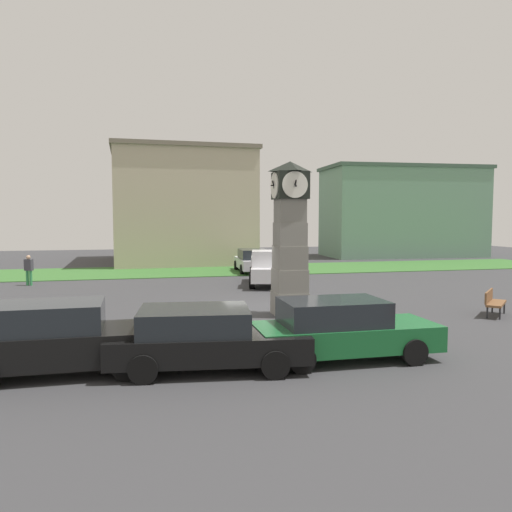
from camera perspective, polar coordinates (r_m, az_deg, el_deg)
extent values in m
plane|color=#38383A|center=(19.49, -0.22, -6.00)|extent=(76.76, 76.76, 0.00)
cube|color=gray|center=(18.21, 3.86, -5.42)|extent=(1.16, 1.16, 0.84)
cube|color=gray|center=(18.08, 3.87, -2.81)|extent=(1.11, 1.11, 0.84)
cube|color=gray|center=(18.00, 3.88, -0.17)|extent=(1.06, 1.06, 0.84)
cube|color=gray|center=(17.95, 3.90, 2.49)|extent=(1.01, 1.01, 0.84)
cube|color=gray|center=(17.94, 3.91, 5.15)|extent=(0.96, 0.96, 0.84)
cube|color=black|center=(17.98, 3.93, 8.03)|extent=(1.12, 1.12, 0.97)
cylinder|color=white|center=(18.53, 3.41, 7.92)|extent=(0.92, 0.04, 0.92)
cube|color=black|center=(18.56, 3.38, 7.92)|extent=(0.06, 0.07, 0.21)
cube|color=black|center=(18.56, 3.38, 7.92)|extent=(0.04, 0.21, 0.32)
cylinder|color=white|center=(17.42, 4.48, 8.14)|extent=(0.92, 0.04, 0.92)
cube|color=black|center=(17.39, 4.51, 8.15)|extent=(0.06, 0.19, 0.15)
cube|color=black|center=(17.39, 4.51, 8.15)|extent=(0.04, 0.22, 0.31)
cylinder|color=white|center=(18.15, 5.70, 7.98)|extent=(0.04, 0.92, 0.92)
cube|color=black|center=(18.16, 5.79, 7.98)|extent=(0.10, 0.06, 0.21)
cube|color=black|center=(18.16, 5.79, 7.98)|extent=(0.23, 0.04, 0.31)
cylinder|color=white|center=(17.82, 2.12, 8.07)|extent=(0.04, 0.92, 0.92)
cube|color=black|center=(17.81, 2.03, 8.07)|extent=(0.21, 0.06, 0.05)
cube|color=black|center=(17.81, 2.03, 8.07)|extent=(0.12, 0.04, 0.34)
pyramid|color=black|center=(18.03, 3.94, 10.16)|extent=(1.18, 1.18, 0.37)
cylinder|color=#333338|center=(16.45, 8.38, -6.61)|extent=(0.22, 0.22, 0.79)
sphere|color=#333338|center=(16.38, 8.40, -5.15)|extent=(0.19, 0.19, 0.19)
cylinder|color=maroon|center=(15.15, 7.38, -7.55)|extent=(0.31, 0.31, 0.78)
sphere|color=maroon|center=(15.07, 7.39, -5.92)|extent=(0.28, 0.28, 0.28)
cube|color=black|center=(12.24, -21.29, -9.56)|extent=(4.57, 1.82, 0.73)
cube|color=#1E2328|center=(12.14, -22.99, -6.43)|extent=(2.52, 1.65, 0.63)
cylinder|color=black|center=(13.01, -14.51, -9.99)|extent=(0.64, 0.23, 0.64)
cylinder|color=black|center=(11.40, -14.63, -12.06)|extent=(0.64, 0.23, 0.64)
cylinder|color=black|center=(13.36, -26.86, -9.95)|extent=(0.64, 0.23, 0.64)
cube|color=black|center=(11.87, -5.37, -10.01)|extent=(4.75, 2.49, 0.60)
cube|color=#1E2328|center=(11.74, -7.07, -7.28)|extent=(2.70, 2.10, 0.56)
cylinder|color=black|center=(12.95, 0.92, -9.91)|extent=(0.66, 0.29, 0.64)
cylinder|color=black|center=(11.14, 2.20, -12.31)|extent=(0.66, 0.29, 0.64)
cylinder|color=black|center=(12.91, -11.83, -10.06)|extent=(0.66, 0.29, 0.64)
cylinder|color=black|center=(11.09, -12.76, -12.50)|extent=(0.66, 0.29, 0.64)
cube|color=#19602D|center=(12.75, 10.17, -9.01)|extent=(4.54, 1.80, 0.62)
cube|color=#1E2328|center=(12.49, 8.76, -6.36)|extent=(2.50, 1.65, 0.62)
cylinder|color=black|center=(14.13, 14.14, -8.83)|extent=(0.64, 0.22, 0.64)
cylinder|color=black|center=(12.69, 17.63, -10.43)|extent=(0.64, 0.22, 0.64)
cylinder|color=black|center=(13.14, 2.95, -9.72)|extent=(0.64, 0.22, 0.64)
cylinder|color=black|center=(11.57, 5.24, -11.69)|extent=(0.64, 0.22, 0.64)
cube|color=silver|center=(32.20, -0.43, -0.82)|extent=(2.04, 4.55, 0.62)
cube|color=#1E2328|center=(31.82, -0.33, 0.23)|extent=(1.80, 2.54, 0.61)
cylinder|color=black|center=(33.46, -2.28, -1.08)|extent=(0.25, 0.65, 0.64)
cylinder|color=black|center=(33.73, 0.63, -1.03)|extent=(0.25, 0.65, 0.64)
cylinder|color=black|center=(30.73, -1.59, -1.57)|extent=(0.25, 0.65, 0.64)
cylinder|color=black|center=(31.03, 1.57, -1.51)|extent=(0.25, 0.65, 0.64)
cube|color=silver|center=(26.18, 1.67, -1.78)|extent=(3.05, 5.14, 0.70)
cube|color=silver|center=(25.27, 1.73, -0.29)|extent=(2.25, 2.07, 0.80)
cube|color=silver|center=(27.08, 1.62, -0.44)|extent=(2.57, 3.03, 0.36)
cylinder|color=black|center=(24.83, 3.99, -2.82)|extent=(0.45, 0.84, 0.80)
cylinder|color=black|center=(24.77, -0.47, -2.83)|extent=(0.45, 0.84, 0.80)
cylinder|color=black|center=(27.69, 3.58, -2.07)|extent=(0.45, 0.84, 0.80)
cylinder|color=black|center=(27.63, -0.41, -2.07)|extent=(0.45, 0.84, 0.80)
cube|color=brown|center=(19.92, 25.76, -4.91)|extent=(1.49, 1.48, 0.08)
cube|color=brown|center=(19.91, 25.07, -4.16)|extent=(1.18, 1.17, 0.40)
cylinder|color=#262628|center=(19.31, 26.10, -5.88)|extent=(0.06, 0.06, 0.45)
cylinder|color=#262628|center=(20.56, 26.51, -5.29)|extent=(0.06, 0.06, 0.45)
cylinder|color=#262628|center=(19.35, 24.92, -5.82)|extent=(0.06, 0.06, 0.45)
cylinder|color=#262628|center=(20.61, 25.40, -5.23)|extent=(0.06, 0.06, 0.45)
cylinder|color=#338C4C|center=(28.41, -24.34, -2.31)|extent=(0.14, 0.14, 0.78)
cylinder|color=#338C4C|center=(28.53, -24.67, -2.29)|extent=(0.14, 0.14, 0.78)
cube|color=#3F3F47|center=(28.40, -24.55, -0.93)|extent=(0.46, 0.38, 0.59)
sphere|color=tan|center=(28.37, -24.57, -0.13)|extent=(0.21, 0.21, 0.21)
cube|color=#B7A88E|center=(40.74, -8.67, 5.35)|extent=(10.57, 11.83, 8.44)
cube|color=#6E6455|center=(41.05, -8.74, 11.46)|extent=(10.89, 12.18, 0.30)
cube|color=gray|center=(47.58, 16.35, 4.70)|extent=(14.11, 6.98, 7.81)
cube|color=#405849|center=(47.78, 16.46, 9.57)|extent=(14.54, 7.19, 0.30)
cube|color=#386B2D|center=(33.59, -1.65, -1.57)|extent=(46.05, 6.99, 0.04)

